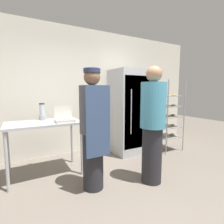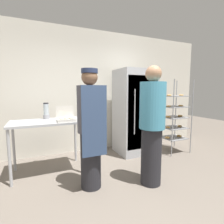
# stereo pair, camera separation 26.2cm
# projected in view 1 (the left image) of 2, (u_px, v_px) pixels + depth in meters

# --- Properties ---
(ground_plane) EXTENTS (14.00, 14.00, 0.00)m
(ground_plane) POSITION_uv_depth(u_px,v_px,m) (138.00, 199.00, 2.30)
(ground_plane) COLOR #6B6056
(back_wall) EXTENTS (6.40, 0.12, 2.79)m
(back_wall) POSITION_uv_depth(u_px,v_px,m) (81.00, 91.00, 4.02)
(back_wall) COLOR silver
(back_wall) RESTS_ON ground_plane
(refrigerator) EXTENTS (0.79, 0.75, 1.87)m
(refrigerator) POSITION_uv_depth(u_px,v_px,m) (129.00, 112.00, 3.98)
(refrigerator) COLOR #ADAFB5
(refrigerator) RESTS_ON ground_plane
(baking_rack) EXTENTS (0.57, 0.52, 1.65)m
(baking_rack) POSITION_uv_depth(u_px,v_px,m) (168.00, 116.00, 4.14)
(baking_rack) COLOR #93969B
(baking_rack) RESTS_ON ground_plane
(prep_counter) EXTENTS (1.16, 0.66, 0.90)m
(prep_counter) POSITION_uv_depth(u_px,v_px,m) (44.00, 128.00, 2.86)
(prep_counter) COLOR #ADAFB5
(prep_counter) RESTS_ON ground_plane
(donut_box) EXTENTS (0.30, 0.21, 0.25)m
(donut_box) POSITION_uv_depth(u_px,v_px,m) (65.00, 119.00, 2.82)
(donut_box) COLOR silver
(donut_box) RESTS_ON prep_counter
(blender_pitcher) EXTENTS (0.11, 0.11, 0.29)m
(blender_pitcher) POSITION_uv_depth(u_px,v_px,m) (42.00, 112.00, 3.04)
(blender_pitcher) COLOR #99999E
(blender_pitcher) RESTS_ON prep_counter
(person_baker) EXTENTS (0.36, 0.38, 1.71)m
(person_baker) POSITION_uv_depth(u_px,v_px,m) (93.00, 128.00, 2.44)
(person_baker) COLOR #232328
(person_baker) RESTS_ON ground_plane
(person_customer) EXTENTS (0.37, 0.37, 1.77)m
(person_customer) POSITION_uv_depth(u_px,v_px,m) (153.00, 125.00, 2.63)
(person_customer) COLOR #232328
(person_customer) RESTS_ON ground_plane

